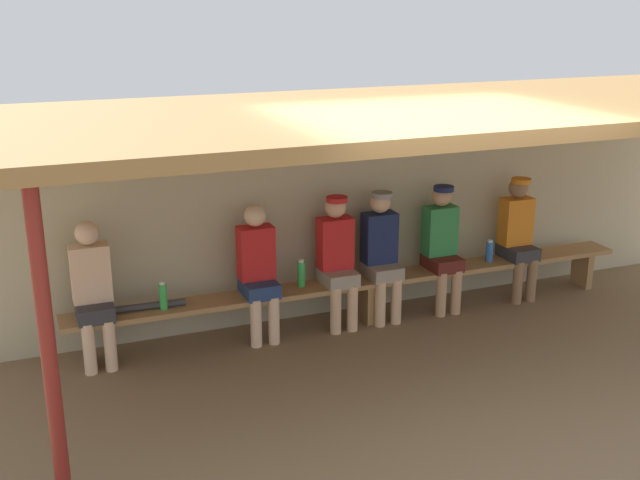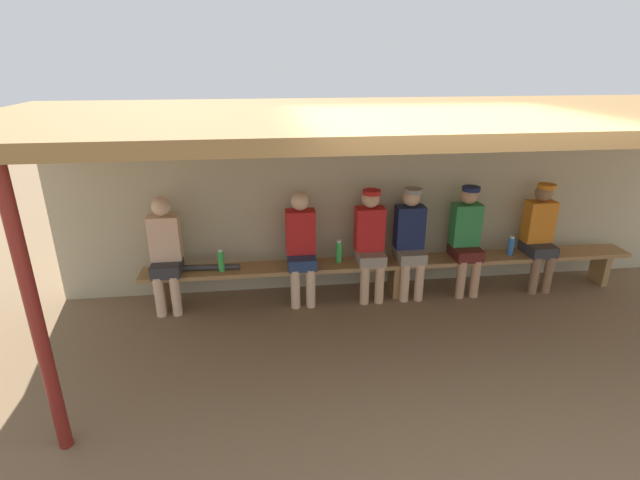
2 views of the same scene
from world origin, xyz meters
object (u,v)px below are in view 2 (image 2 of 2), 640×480
object	(u,v)px
player_in_red	(540,232)
water_bottle_green	(221,261)
player_rightmost	(370,239)
player_near_post	(301,244)
player_middle	(466,235)
water_bottle_clear	(339,252)
water_bottle_blue	(511,246)
baseball_bat	(202,268)
player_with_sunglasses	(410,237)
bench	(395,266)
support_post	(36,320)
player_leftmost	(165,250)

from	to	relation	value
player_in_red	water_bottle_green	size ratio (longest dim) A/B	5.06
player_rightmost	player_near_post	bearing A→B (deg)	-179.97
player_middle	water_bottle_clear	xyz separation A→B (m)	(-1.56, 0.04, -0.15)
player_middle	player_rightmost	bearing A→B (deg)	180.00
player_middle	water_bottle_clear	distance (m)	1.57
water_bottle_blue	baseball_bat	world-z (taller)	water_bottle_blue
player_with_sunglasses	water_bottle_clear	world-z (taller)	player_with_sunglasses
player_rightmost	player_middle	size ratio (longest dim) A/B	1.00
bench	player_with_sunglasses	bearing A→B (deg)	1.20
support_post	water_bottle_clear	distance (m)	3.29
bench	water_bottle_green	size ratio (longest dim) A/B	22.57
support_post	player_near_post	size ratio (longest dim) A/B	1.65
player_leftmost	water_bottle_clear	distance (m)	2.00
water_bottle_clear	water_bottle_green	world-z (taller)	water_bottle_clear
support_post	player_in_red	xyz separation A→B (m)	(4.96, 2.10, -0.35)
player_middle	water_bottle_blue	size ratio (longest dim) A/B	5.58
bench	water_bottle_blue	distance (m)	1.48
player_in_red	player_leftmost	xyz separation A→B (m)	(-4.50, -0.00, -0.02)
player_with_sunglasses	player_near_post	bearing A→B (deg)	-179.98
player_leftmost	support_post	bearing A→B (deg)	-102.33
water_bottle_clear	water_bottle_blue	size ratio (longest dim) A/B	1.15
player_near_post	water_bottle_blue	xyz separation A→B (m)	(2.61, -0.00, -0.15)
player_leftmost	water_bottle_green	size ratio (longest dim) A/B	5.02
player_near_post	player_with_sunglasses	xyz separation A→B (m)	(1.31, 0.00, 0.02)
player_in_red	water_bottle_blue	distance (m)	0.39
baseball_bat	player_near_post	bearing A→B (deg)	3.00
player_middle	baseball_bat	world-z (taller)	player_middle
water_bottle_clear	water_bottle_blue	distance (m)	2.16
support_post	player_in_red	distance (m)	5.40
player_middle	baseball_bat	xyz separation A→B (m)	(-3.17, -0.00, -0.25)
player_rightmost	player_middle	world-z (taller)	same
player_middle	water_bottle_clear	world-z (taller)	player_middle
player_in_red	player_with_sunglasses	world-z (taller)	same
player_in_red	player_with_sunglasses	distance (m)	1.65
player_near_post	baseball_bat	xyz separation A→B (m)	(-1.16, -0.00, -0.24)
support_post	bench	distance (m)	3.84
player_in_red	player_leftmost	size ratio (longest dim) A/B	1.01
player_leftmost	water_bottle_green	xyz separation A→B (m)	(0.61, -0.05, -0.14)
player_middle	water_bottle_green	xyz separation A→B (m)	(-2.94, -0.05, -0.16)
baseball_bat	player_leftmost	bearing A→B (deg)	-177.61
water_bottle_blue	baseball_bat	size ratio (longest dim) A/B	0.28
bench	player_leftmost	world-z (taller)	player_leftmost
bench	player_in_red	bearing A→B (deg)	0.11
player_in_red	player_middle	world-z (taller)	same
support_post	bench	bearing A→B (deg)	33.78
water_bottle_green	baseball_bat	size ratio (longest dim) A/B	0.31
player_with_sunglasses	water_bottle_clear	distance (m)	0.87
player_leftmost	player_with_sunglasses	xyz separation A→B (m)	(2.85, 0.00, 0.02)
player_in_red	player_middle	size ratio (longest dim) A/B	1.00
player_leftmost	player_middle	bearing A→B (deg)	0.01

